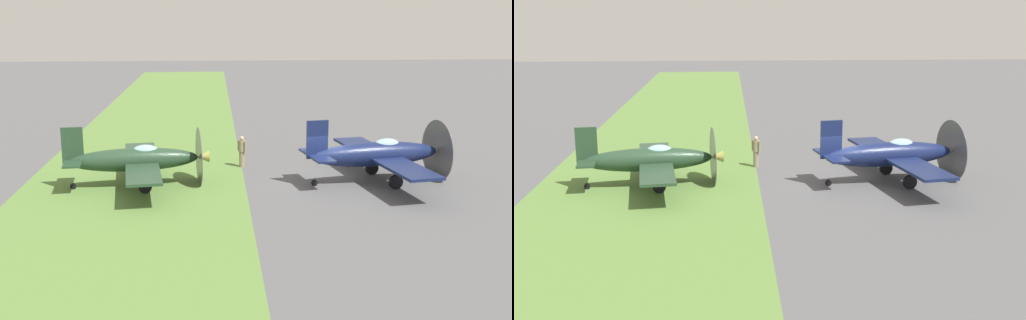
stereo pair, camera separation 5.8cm
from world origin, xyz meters
TOP-DOWN VIEW (x-y plane):
  - ground_plane at (0.00, 0.00)m, footprint 160.00×160.00m
  - grass_verge at (0.00, -9.19)m, footprint 120.00×11.00m
  - airplane_lead at (-0.19, 3.00)m, footprint 9.68×7.71m
  - airplane_wingman at (-0.18, -8.99)m, footprint 9.00×7.15m
  - ground_crew_chief at (-3.81, -3.68)m, footprint 0.50×0.46m

SIDE VIEW (x-z plane):
  - ground_plane at x=0.00m, z-range 0.00..0.00m
  - grass_verge at x=0.00m, z-range 0.00..0.01m
  - ground_crew_chief at x=-3.81m, z-range 0.05..1.78m
  - airplane_wingman at x=-0.18m, z-range -0.26..2.93m
  - airplane_lead at x=-0.19m, z-range -0.28..3.15m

